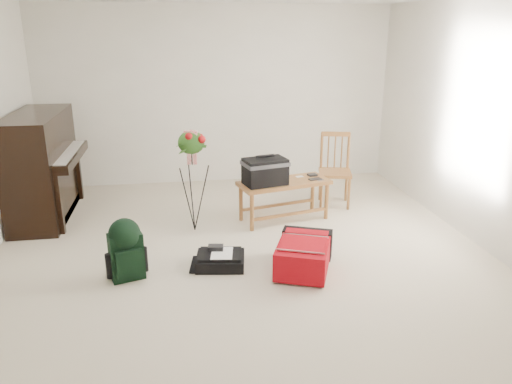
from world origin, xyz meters
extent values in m
cube|color=beige|center=(0.00, 0.00, 0.00)|extent=(5.00, 5.50, 0.01)
cube|color=white|center=(0.00, 2.75, 1.25)|extent=(5.00, 0.04, 2.50)
cube|color=white|center=(2.50, 0.00, 1.25)|extent=(0.04, 5.50, 2.50)
cube|color=black|center=(-2.20, 1.60, 0.62)|extent=(0.55, 1.50, 1.25)
cube|color=black|center=(-1.90, 1.60, 0.73)|extent=(0.28, 1.30, 0.10)
cube|color=white|center=(-1.90, 1.60, 0.78)|extent=(0.22, 1.20, 0.02)
cube|color=black|center=(-2.15, 1.60, 0.05)|extent=(0.45, 1.30, 0.10)
cube|color=#925D30|center=(0.62, 1.02, 0.46)|extent=(1.14, 0.67, 0.04)
cylinder|color=#925D30|center=(0.14, 0.85, 0.22)|extent=(0.05, 0.05, 0.44)
cylinder|color=#925D30|center=(0.14, 1.19, 0.22)|extent=(0.05, 0.05, 0.44)
cylinder|color=#925D30|center=(1.10, 0.85, 0.22)|extent=(0.05, 0.05, 0.44)
cylinder|color=#925D30|center=(1.10, 1.19, 0.22)|extent=(0.05, 0.05, 0.44)
cube|color=#925D30|center=(1.37, 1.43, 0.43)|extent=(0.48, 0.48, 0.04)
cylinder|color=#925D30|center=(1.20, 1.26, 0.20)|extent=(0.03, 0.03, 0.41)
cylinder|color=#925D30|center=(1.20, 1.60, 0.20)|extent=(0.03, 0.03, 0.41)
cylinder|color=#925D30|center=(1.54, 1.26, 0.20)|extent=(0.03, 0.03, 0.41)
cylinder|color=#925D30|center=(1.54, 1.60, 0.20)|extent=(0.03, 0.03, 0.41)
cube|color=#925D30|center=(1.37, 1.60, 0.89)|extent=(0.36, 0.12, 0.06)
cylinder|color=#925D30|center=(1.20, 1.60, 0.67)|extent=(0.03, 0.03, 0.49)
cylinder|color=#925D30|center=(1.54, 1.60, 0.67)|extent=(0.03, 0.03, 0.49)
cube|color=red|center=(0.53, -0.28, 0.15)|extent=(0.69, 0.81, 0.27)
cube|color=black|center=(0.53, -0.01, 0.15)|extent=(0.51, 0.33, 0.29)
cube|color=red|center=(0.53, -0.33, 0.30)|extent=(0.53, 0.52, 0.02)
cube|color=silver|center=(0.53, -0.53, 0.30)|extent=(0.41, 0.17, 0.01)
cube|color=black|center=(-0.24, -0.08, 0.05)|extent=(0.51, 0.43, 0.11)
cube|color=black|center=(-0.24, -0.08, 0.12)|extent=(0.44, 0.37, 0.03)
cube|color=white|center=(-0.22, -0.10, 0.15)|extent=(0.24, 0.30, 0.01)
cube|color=black|center=(-0.29, -0.03, 0.17)|extent=(0.16, 0.11, 0.05)
cube|color=black|center=(-1.10, -0.19, 0.22)|extent=(0.33, 0.25, 0.44)
cube|color=black|center=(-1.10, -0.30, 0.20)|extent=(0.24, 0.12, 0.25)
sphere|color=black|center=(-1.10, -0.19, 0.44)|extent=(0.28, 0.28, 0.28)
cube|color=black|center=(-1.17, -0.09, 0.22)|extent=(0.05, 0.04, 0.39)
cube|color=black|center=(-1.03, -0.09, 0.22)|extent=(0.05, 0.04, 0.39)
cylinder|color=black|center=(-0.45, 0.86, 0.92)|extent=(0.01, 0.01, 0.31)
ellipsoid|color=#2A591B|center=(-0.45, 0.86, 1.01)|extent=(0.29, 0.20, 0.27)
cube|color=red|center=(-0.45, 0.84, 1.11)|extent=(0.15, 0.08, 0.08)
camera|label=1|loc=(-0.58, -4.42, 2.21)|focal=35.00mm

